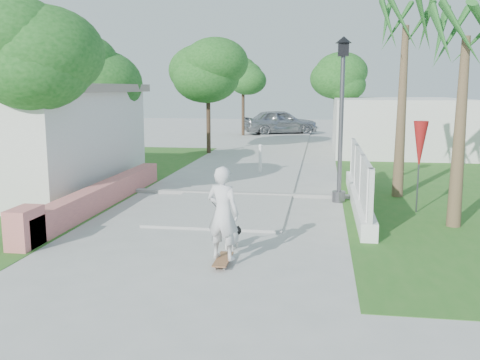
% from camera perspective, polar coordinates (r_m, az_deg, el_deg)
% --- Properties ---
extents(ground, '(90.00, 90.00, 0.00)m').
position_cam_1_polar(ground, '(9.97, -5.71, -8.38)').
color(ground, '#B7B7B2').
rests_on(ground, ground).
extents(path_strip, '(3.20, 36.00, 0.06)m').
position_cam_1_polar(path_strip, '(29.42, 4.02, 3.77)').
color(path_strip, '#B7B7B2').
rests_on(path_strip, ground).
extents(curb, '(6.50, 0.25, 0.10)m').
position_cam_1_polar(curb, '(15.65, -0.25, -1.45)').
color(curb, '#999993').
rests_on(curb, ground).
extents(grass_left, '(8.00, 20.00, 0.01)m').
position_cam_1_polar(grass_left, '(19.81, -19.71, 0.22)').
color(grass_left, '#2B6620').
rests_on(grass_left, ground).
extents(grass_right, '(8.00, 20.00, 0.01)m').
position_cam_1_polar(grass_right, '(18.04, 23.37, -0.90)').
color(grass_right, '#2B6620').
rests_on(grass_right, ground).
extents(pink_wall, '(0.45, 8.20, 0.80)m').
position_cam_1_polar(pink_wall, '(14.21, -15.11, -1.87)').
color(pink_wall, '#E28274').
rests_on(pink_wall, ground).
extents(lattice_fence, '(0.35, 7.00, 1.50)m').
position_cam_1_polar(lattice_fence, '(14.43, 12.57, -0.65)').
color(lattice_fence, white).
rests_on(lattice_fence, ground).
extents(building_right, '(6.00, 8.00, 2.60)m').
position_cam_1_polar(building_right, '(27.46, 16.34, 5.64)').
color(building_right, silver).
rests_on(building_right, ground).
extents(street_lamp, '(0.44, 0.44, 4.44)m').
position_cam_1_polar(street_lamp, '(14.69, 10.76, 6.99)').
color(street_lamp, '#59595E').
rests_on(street_lamp, ground).
extents(bollard, '(0.14, 0.14, 1.09)m').
position_cam_1_polar(bollard, '(19.45, 2.17, 2.35)').
color(bollard, white).
rests_on(bollard, ground).
extents(patio_umbrella, '(0.36, 0.36, 2.30)m').
position_cam_1_polar(patio_umbrella, '(13.94, 18.63, 3.46)').
color(patio_umbrella, '#59595E').
rests_on(patio_umbrella, ground).
extents(tree_left_near, '(3.60, 3.60, 5.28)m').
position_cam_1_polar(tree_left_near, '(13.98, -21.26, 12.10)').
color(tree_left_near, '#4C3826').
rests_on(tree_left_near, ground).
extents(tree_left_mid, '(3.20, 3.20, 4.85)m').
position_cam_1_polar(tree_left_mid, '(19.33, -15.60, 10.61)').
color(tree_left_mid, '#4C3826').
rests_on(tree_left_mid, ground).
extents(tree_path_left, '(3.40, 3.40, 5.23)m').
position_cam_1_polar(tree_path_left, '(25.72, -3.40, 11.37)').
color(tree_path_left, '#4C3826').
rests_on(tree_path_left, ground).
extents(tree_path_right, '(3.00, 3.00, 4.79)m').
position_cam_1_polar(tree_path_right, '(29.16, 10.52, 10.40)').
color(tree_path_right, '#4C3826').
rests_on(tree_path_right, ground).
extents(tree_path_far, '(3.20, 3.20, 5.17)m').
position_cam_1_polar(tree_path_far, '(35.53, 0.36, 10.95)').
color(tree_path_far, '#4C3826').
rests_on(tree_path_far, ground).
extents(palm_far, '(1.80, 1.80, 5.30)m').
position_cam_1_polar(palm_far, '(15.88, 17.22, 14.36)').
color(palm_far, brown).
rests_on(palm_far, ground).
extents(palm_near, '(1.80, 1.80, 4.70)m').
position_cam_1_polar(palm_near, '(12.75, 22.93, 12.88)').
color(palm_near, brown).
rests_on(palm_near, ground).
extents(skateboarder, '(0.70, 1.64, 1.77)m').
position_cam_1_polar(skateboarder, '(9.62, -1.86, -3.69)').
color(skateboarder, '#945D3B').
rests_on(skateboarder, ground).
extents(dog, '(0.40, 0.60, 0.42)m').
position_cam_1_polar(dog, '(10.52, -0.80, -6.04)').
color(dog, silver).
rests_on(dog, ground).
extents(parked_car, '(5.31, 3.60, 1.68)m').
position_cam_1_polar(parked_car, '(36.51, 4.35, 6.21)').
color(parked_car, '#A2A4AA').
rests_on(parked_car, ground).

